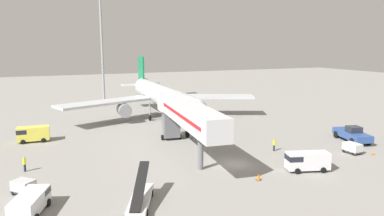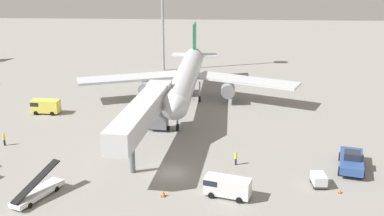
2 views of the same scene
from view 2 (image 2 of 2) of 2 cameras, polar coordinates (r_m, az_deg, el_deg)
The scene contains 12 objects.
ground_plane at distance 56.46m, azimuth -2.52°, elevation -8.12°, with size 300.00×300.00×0.00m, color gray.
airplane_at_gate at distance 82.28m, azimuth -0.65°, elevation 3.95°, with size 40.66×43.86×12.12m.
jet_bridge at distance 60.79m, azimuth -5.92°, elevation -0.49°, with size 5.49×23.07×7.43m.
pushback_tug at distance 60.32m, azimuth 19.27°, elevation -6.22°, with size 4.40×7.37×2.44m.
belt_loader_truck at distance 53.43m, azimuth -18.70°, elevation -9.82°, with size 4.21×6.87×3.21m.
service_van_outer_left at distance 81.00m, azimuth -17.86°, elevation 0.26°, with size 4.73×2.41×2.38m.
service_van_far_left at distance 50.84m, azimuth 4.28°, elevation -9.65°, with size 5.36×3.21×2.28m.
baggage_cart_near_center at distance 55.11m, azimuth 15.52°, elevation -8.58°, with size 1.59×2.37×1.43m.
ground_crew_worker_foreground at distance 69.24m, azimuth -22.39°, elevation -3.58°, with size 0.45×0.45×1.84m.
ground_crew_worker_midground at distance 58.45m, azimuth 5.49°, elevation -6.21°, with size 0.38×0.38×1.78m.
safety_cone_alpha at distance 51.24m, azimuth -3.57°, elevation -10.56°, with size 0.50×0.50×0.76m.
safety_cone_bravo at distance 54.42m, azimuth 17.98°, elevation -9.81°, with size 0.34×0.34×0.53m.
Camera 2 is at (5.34, -50.40, 24.88)m, focal length 42.78 mm.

